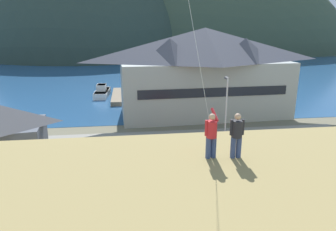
% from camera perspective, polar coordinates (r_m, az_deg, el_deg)
% --- Properties ---
extents(ground_plane, '(600.00, 600.00, 0.00)m').
position_cam_1_polar(ground_plane, '(21.45, 4.27, -16.08)').
color(ground_plane, '#66604C').
extents(parking_lot_pad, '(40.00, 20.00, 0.10)m').
position_cam_1_polar(parking_lot_pad, '(25.72, 2.02, -10.14)').
color(parking_lot_pad, gray).
rests_on(parking_lot_pad, ground).
extents(bay_water, '(360.00, 84.00, 0.03)m').
position_cam_1_polar(bay_water, '(78.69, -4.54, 7.65)').
color(bay_water, navy).
rests_on(bay_water, ground).
extents(far_hill_west_ridge, '(82.21, 75.82, 82.13)m').
position_cam_1_polar(far_hill_west_ridge, '(136.86, -13.84, 10.78)').
color(far_hill_west_ridge, '#2D3D33').
rests_on(far_hill_west_ridge, ground).
extents(far_hill_east_peak, '(136.89, 53.79, 80.52)m').
position_cam_1_polar(far_hill_east_peak, '(142.06, 6.48, 11.31)').
color(far_hill_east_peak, '#3D4C38').
rests_on(far_hill_east_peak, ground).
extents(harbor_lodge, '(23.41, 11.27, 11.42)m').
position_cam_1_polar(harbor_lodge, '(40.98, 6.77, 8.46)').
color(harbor_lodge, '#999E99').
rests_on(harbor_lodge, ground).
extents(wharf_dock, '(3.20, 11.54, 0.70)m').
position_cam_1_polar(wharf_dock, '(52.13, -8.58, 3.61)').
color(wharf_dock, '#70604C').
rests_on(wharf_dock, ground).
extents(moored_boat_wharfside, '(2.52, 6.53, 2.16)m').
position_cam_1_polar(moored_boat_wharfside, '(53.95, -12.14, 4.25)').
color(moored_boat_wharfside, '#A8A399').
rests_on(moored_boat_wharfside, ground).
extents(moored_boat_outer_mooring, '(3.09, 7.73, 2.16)m').
position_cam_1_polar(moored_boat_outer_mooring, '(49.73, -4.52, 3.57)').
color(moored_boat_outer_mooring, silver).
rests_on(moored_boat_outer_mooring, ground).
extents(moored_boat_inner_slip, '(2.54, 6.76, 2.16)m').
position_cam_1_polar(moored_boat_inner_slip, '(54.04, -12.18, 4.26)').
color(moored_boat_inner_slip, silver).
rests_on(moored_boat_inner_slip, ground).
extents(parked_car_front_row_end, '(4.25, 2.14, 1.82)m').
position_cam_1_polar(parked_car_front_row_end, '(30.32, 25.71, -5.55)').
color(parked_car_front_row_end, silver).
rests_on(parked_car_front_row_end, parking_lot_pad).
extents(parked_car_mid_row_center, '(4.34, 2.34, 1.82)m').
position_cam_1_polar(parked_car_mid_row_center, '(27.32, -11.72, -6.53)').
color(parked_car_mid_row_center, black).
rests_on(parked_car_mid_row_center, parking_lot_pad).
extents(parked_car_back_row_left, '(4.29, 2.24, 1.82)m').
position_cam_1_polar(parked_car_back_row_left, '(27.82, 3.85, -5.80)').
color(parked_car_back_row_left, red).
rests_on(parked_car_back_row_left, parking_lot_pad).
extents(parking_light_pole, '(0.24, 0.78, 6.68)m').
position_cam_1_polar(parking_light_pole, '(30.77, 10.77, 1.79)').
color(parking_light_pole, '#ADADB2').
rests_on(parking_light_pole, parking_lot_pad).
extents(person_kite_flyer, '(0.52, 0.69, 1.86)m').
position_cam_1_polar(person_kite_flyer, '(11.56, 8.08, -3.43)').
color(person_kite_flyer, '#384770').
rests_on(person_kite_flyer, grassy_hill_foreground).
extents(person_companion, '(0.55, 0.40, 1.74)m').
position_cam_1_polar(person_companion, '(11.76, 12.67, -3.42)').
color(person_companion, '#384770').
rests_on(person_companion, grassy_hill_foreground).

